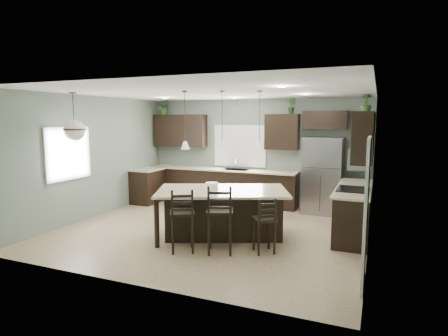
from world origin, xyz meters
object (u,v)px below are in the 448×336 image
(serving_dish, at_px, (212,186))
(bar_stool_left, at_px, (182,220))
(bar_stool_center, at_px, (220,219))
(plant_back_left, at_px, (164,107))
(kitchen_island, at_px, (222,213))
(bar_stool_right, at_px, (264,225))
(refrigerator, at_px, (323,175))

(serving_dish, distance_m, bar_stool_left, 1.06)
(bar_stool_center, xyz_separation_m, plant_back_left, (-3.31, 3.69, 2.01))
(kitchen_island, xyz_separation_m, plant_back_left, (-3.00, 2.85, 2.14))
(serving_dish, xyz_separation_m, plant_back_left, (-2.81, 2.92, 1.61))
(kitchen_island, xyz_separation_m, bar_stool_center, (0.31, -0.84, 0.13))
(bar_stool_right, xyz_separation_m, plant_back_left, (-4.00, 3.40, 2.12))
(bar_stool_left, height_order, plant_back_left, plant_back_left)
(refrigerator, distance_m, kitchen_island, 3.09)
(bar_stool_left, xyz_separation_m, plant_back_left, (-2.69, 3.88, 2.05))
(bar_stool_left, distance_m, bar_stool_center, 0.65)
(bar_stool_left, bearing_deg, plant_back_left, 94.82)
(bar_stool_left, bearing_deg, bar_stool_right, -9.80)
(bar_stool_left, bearing_deg, bar_stool_center, -13.05)
(bar_stool_right, bearing_deg, plant_back_left, 104.01)
(kitchen_island, distance_m, bar_stool_left, 1.08)
(bar_stool_right, bearing_deg, kitchen_island, 115.67)
(plant_back_left, bearing_deg, serving_dish, -46.12)
(refrigerator, relative_size, kitchen_island, 0.75)
(bar_stool_center, relative_size, bar_stool_right, 1.23)
(serving_dish, xyz_separation_m, bar_stool_right, (1.19, -0.47, -0.51))
(kitchen_island, xyz_separation_m, bar_stool_right, (1.00, -0.55, 0.02))
(bar_stool_left, distance_m, bar_stool_right, 1.40)
(refrigerator, bearing_deg, bar_stool_left, -116.58)
(refrigerator, bearing_deg, serving_dish, -122.20)
(kitchen_island, relative_size, bar_stool_left, 2.20)
(bar_stool_right, bearing_deg, bar_stool_left, 164.44)
(bar_stool_center, bearing_deg, refrigerator, 50.04)
(kitchen_island, distance_m, bar_stool_center, 0.91)
(refrigerator, relative_size, bar_stool_center, 1.56)
(bar_stool_left, xyz_separation_m, bar_stool_right, (1.31, 0.48, -0.07))
(plant_back_left, bearing_deg, bar_stool_left, -55.28)
(bar_stool_left, relative_size, bar_stool_right, 1.15)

